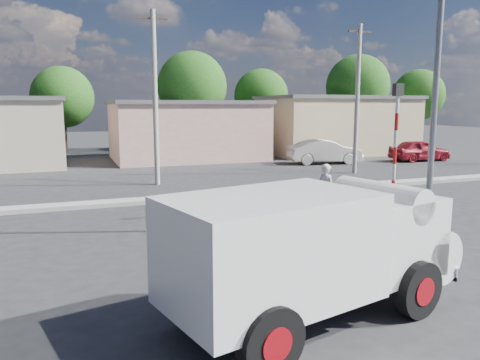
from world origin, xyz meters
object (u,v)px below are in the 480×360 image
object	(u,v)px
bicycle	(325,210)
car_red	(420,150)
streetlight	(433,62)
cyclist	(326,200)
car_cream	(325,152)
traffic_pole	(395,144)
truck	(320,247)

from	to	relation	value
bicycle	car_red	xyz separation A→B (m)	(14.98, 12.87, 0.21)
car_red	streetlight	bearing A→B (deg)	140.87
cyclist	streetlight	distance (m)	5.09
car_cream	car_red	distance (m)	6.85
car_red	traffic_pole	world-z (taller)	traffic_pole
bicycle	truck	bearing A→B (deg)	129.29
bicycle	car_red	world-z (taller)	car_red
bicycle	car_cream	distance (m)	16.09
car_red	streetlight	xyz separation A→B (m)	(-12.31, -14.16, 4.24)
cyclist	streetlight	xyz separation A→B (m)	(2.67, -1.30, 4.13)
cyclist	car_red	distance (m)	19.75
bicycle	car_red	size ratio (longest dim) A/B	0.46
truck	bicycle	world-z (taller)	truck
bicycle	traffic_pole	distance (m)	2.88
cyclist	car_red	bearing A→B (deg)	-68.18
truck	traffic_pole	xyz separation A→B (m)	(5.15, 4.51, 1.31)
car_cream	traffic_pole	world-z (taller)	traffic_pole
bicycle	streetlight	bearing A→B (deg)	-134.78
bicycle	traffic_pole	bearing A→B (deg)	-138.83
bicycle	cyclist	bearing A→B (deg)	71.15
cyclist	car_cream	xyz separation A→B (m)	(8.20, 13.85, -0.05)
car_cream	truck	bearing A→B (deg)	160.02
bicycle	car_cream	world-z (taller)	car_cream
bicycle	traffic_pole	size ratio (longest dim) A/B	0.45
car_red	traffic_pole	size ratio (longest dim) A/B	0.97
truck	bicycle	xyz separation A→B (m)	(3.42, 5.51, -0.78)
streetlight	bicycle	bearing A→B (deg)	154.07
truck	car_red	xyz separation A→B (m)	(18.40, 18.38, -0.57)
bicycle	streetlight	world-z (taller)	streetlight
car_cream	car_red	xyz separation A→B (m)	(6.78, -0.98, -0.06)
cyclist	car_cream	distance (m)	16.09
traffic_pole	car_red	bearing A→B (deg)	46.30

